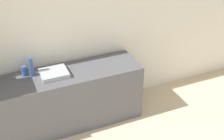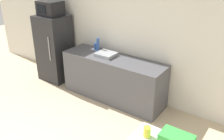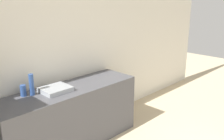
# 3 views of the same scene
# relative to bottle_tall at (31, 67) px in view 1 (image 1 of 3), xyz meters

# --- Properties ---
(wall_back) EXTENTS (8.00, 0.06, 2.60)m
(wall_back) POSITION_rel_bottle_tall_xyz_m (0.40, 0.25, 0.28)
(wall_back) COLOR silver
(wall_back) RESTS_ON ground_plane
(counter) EXTENTS (2.10, 0.62, 0.88)m
(counter) POSITION_rel_bottle_tall_xyz_m (0.46, -0.12, -0.58)
(counter) COLOR #4C4C51
(counter) RESTS_ON ground_plane
(sink_basin) EXTENTS (0.37, 0.32, 0.06)m
(sink_basin) POSITION_rel_bottle_tall_xyz_m (0.28, -0.11, -0.11)
(sink_basin) COLOR #9EA3A8
(sink_basin) RESTS_ON counter
(bottle_tall) EXTENTS (0.06, 0.06, 0.28)m
(bottle_tall) POSITION_rel_bottle_tall_xyz_m (0.00, 0.00, 0.00)
(bottle_tall) COLOR #2D4C8C
(bottle_tall) RESTS_ON counter
(bottle_short) EXTENTS (0.07, 0.07, 0.15)m
(bottle_short) POSITION_rel_bottle_tall_xyz_m (-0.10, 0.05, -0.07)
(bottle_short) COLOR #2D4C8C
(bottle_short) RESTS_ON counter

